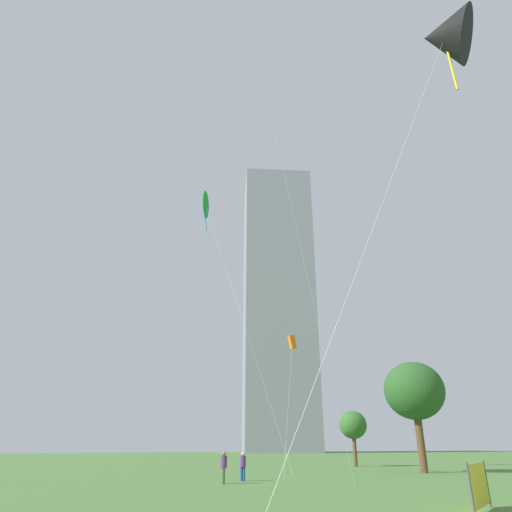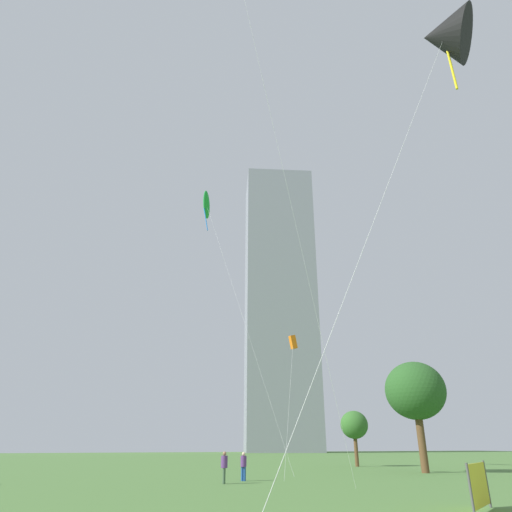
% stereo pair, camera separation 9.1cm
% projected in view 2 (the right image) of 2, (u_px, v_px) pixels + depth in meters
% --- Properties ---
extents(person_standing_0, '(0.37, 0.37, 1.68)m').
position_uv_depth(person_standing_0, '(244.00, 464.00, 28.99)').
color(person_standing_0, '#1E478C').
rests_on(person_standing_0, ground).
extents(person_standing_4, '(0.39, 0.39, 1.74)m').
position_uv_depth(person_standing_4, '(224.00, 465.00, 26.93)').
color(person_standing_4, '#3F593F').
rests_on(person_standing_4, ground).
extents(kite_flying_0, '(12.35, 5.10, 20.18)m').
position_uv_depth(kite_flying_0, '(445.00, 36.00, 19.97)').
color(kite_flying_0, silver).
rests_on(kite_flying_0, ground).
extents(kite_flying_1, '(5.68, 12.60, 27.45)m').
position_uv_depth(kite_flying_1, '(207.00, 205.00, 50.00)').
color(kite_flying_1, silver).
rests_on(kite_flying_1, ground).
extents(kite_flying_2, '(3.78, 5.55, 10.60)m').
position_uv_depth(kite_flying_2, '(293.00, 343.00, 37.93)').
color(kite_flying_2, silver).
rests_on(kite_flying_2, ground).
extents(park_tree_1, '(5.05, 5.05, 8.84)m').
position_uv_depth(park_tree_1, '(415.00, 391.00, 39.20)').
color(park_tree_1, brown).
rests_on(park_tree_1, ground).
extents(park_tree_2, '(2.92, 2.92, 5.53)m').
position_uv_depth(park_tree_2, '(354.00, 425.00, 49.15)').
color(park_tree_2, brown).
rests_on(park_tree_2, ground).
extents(distant_highrise_0, '(26.62, 24.10, 91.55)m').
position_uv_depth(distant_highrise_0, '(280.00, 302.00, 151.24)').
color(distant_highrise_0, gray).
rests_on(distant_highrise_0, ground).
extents(event_banner, '(2.42, 1.68, 1.56)m').
position_uv_depth(event_banner, '(479.00, 485.00, 15.77)').
color(event_banner, '#4C4C4C').
rests_on(event_banner, ground).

